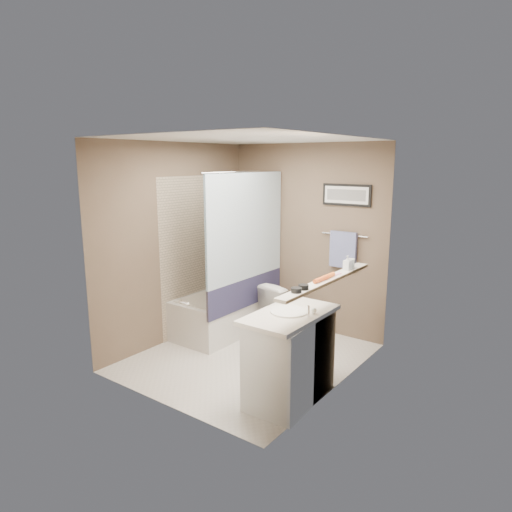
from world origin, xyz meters
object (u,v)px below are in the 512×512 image
Objects in this scene: candle_bowl_near at (296,290)px; hair_brush_back at (328,276)px; glass_jar at (351,264)px; toilet at (286,308)px; vanity at (290,358)px; hair_brush_front at (321,279)px; bathtub at (227,311)px; candle_bowl_far at (303,287)px; soap_bottle at (347,263)px.

hair_brush_back reaches higher than candle_bowl_near.
candle_bowl_near is at bearing -90.00° from glass_jar.
candle_bowl_near is 0.90× the size of glass_jar.
candle_bowl_near reaches higher than toilet.
toilet is 6.86× the size of glass_jar.
vanity is 4.09× the size of hair_brush_front.
toilet is (0.70, 0.33, 0.09)m from bathtub.
glass_jar is (0.00, 0.94, 0.03)m from candle_bowl_far.
glass_jar is (0.00, 0.49, 0.03)m from hair_brush_back.
bathtub is 1.67× the size of vanity.
candle_bowl_near is at bearing -90.00° from candle_bowl_far.
vanity is 0.83m from hair_brush_back.
hair_brush_front is at bearing 90.00° from candle_bowl_near.
bathtub is 6.82× the size of hair_brush_back.
hair_brush_back is at bearing -90.00° from glass_jar.
candle_bowl_far reaches higher than bathtub.
glass_jar is at bearing 90.00° from hair_brush_front.
toilet is 1.63m from vanity.
hair_brush_front reaches higher than vanity.
candle_bowl_near is 0.43m from hair_brush_front.
bathtub is 16.67× the size of candle_bowl_near.
hair_brush_front is 0.13m from hair_brush_back.
candle_bowl_near is at bearing -53.03° from vanity.
hair_brush_back is at bearing 90.00° from candle_bowl_far.
glass_jar reaches higher than bathtub.
bathtub is 2.15m from hair_brush_front.
bathtub is 1.90m from vanity.
candle_bowl_far is (0.19, -0.10, 0.73)m from vanity.
bathtub is at bearing 173.98° from glass_jar.
soap_bottle is (1.79, -0.27, 0.94)m from bathtub.
glass_jar is at bearing 90.00° from candle_bowl_near.
soap_bottle reaches higher than toilet.
toilet is at bearing 133.37° from hair_brush_front.
candle_bowl_far is at bearing -90.00° from hair_brush_front.
vanity is 6.15× the size of soap_bottle.
soap_bottle reaches higher than hair_brush_back.
soap_bottle is (0.19, 0.75, 0.79)m from vanity.
glass_jar is 0.68× the size of soap_bottle.
soap_bottle reaches higher than bathtub.
hair_brush_front reaches higher than bathtub.
hair_brush_back reaches higher than vanity.
hair_brush_front is (1.08, -1.15, 0.79)m from toilet.
toilet is 0.76× the size of vanity.
glass_jar reaches higher than candle_bowl_near.
glass_jar reaches higher than candle_bowl_far.
vanity is 10.00× the size of candle_bowl_near.
hair_brush_back is 2.20× the size of glass_jar.
candle_bowl_far is 0.94m from glass_jar.
soap_bottle is at bearing 90.00° from hair_brush_back.
soap_bottle is at bearing 90.00° from hair_brush_front.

